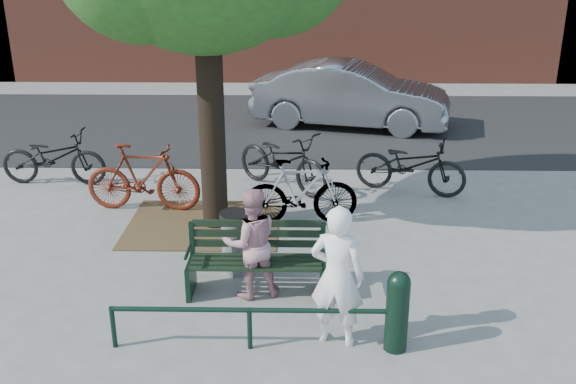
{
  "coord_description": "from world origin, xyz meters",
  "views": [
    {
      "loc": [
        0.53,
        -7.22,
        4.12
      ],
      "look_at": [
        0.38,
        1.0,
        1.02
      ],
      "focal_mm": 40.0,
      "sensor_mm": 36.0,
      "label": 1
    }
  ],
  "objects_px": {
    "person_right": "(251,243)",
    "bicycle_c": "(283,160)",
    "park_bench": "(257,257)",
    "person_left": "(337,276)",
    "litter_bin": "(236,242)",
    "bollard": "(397,308)",
    "parked_car": "(351,95)"
  },
  "relations": [
    {
      "from": "person_left",
      "to": "bicycle_c",
      "type": "relative_size",
      "value": 0.78
    },
    {
      "from": "person_left",
      "to": "litter_bin",
      "type": "height_order",
      "value": "person_left"
    },
    {
      "from": "bicycle_c",
      "to": "person_right",
      "type": "bearing_deg",
      "value": -143.85
    },
    {
      "from": "parked_car",
      "to": "bollard",
      "type": "bearing_deg",
      "value": -167.15
    },
    {
      "from": "person_left",
      "to": "park_bench",
      "type": "bearing_deg",
      "value": -34.49
    },
    {
      "from": "park_bench",
      "to": "litter_bin",
      "type": "relative_size",
      "value": 2.01
    },
    {
      "from": "person_left",
      "to": "person_right",
      "type": "xyz_separation_m",
      "value": [
        -1.01,
        1.03,
        -0.1
      ]
    },
    {
      "from": "person_left",
      "to": "parked_car",
      "type": "distance_m",
      "value": 9.48
    },
    {
      "from": "litter_bin",
      "to": "person_right",
      "type": "bearing_deg",
      "value": -67.79
    },
    {
      "from": "litter_bin",
      "to": "bicycle_c",
      "type": "relative_size",
      "value": 0.41
    },
    {
      "from": "person_right",
      "to": "parked_car",
      "type": "bearing_deg",
      "value": -118.51
    },
    {
      "from": "park_bench",
      "to": "bollard",
      "type": "bearing_deg",
      "value": -38.16
    },
    {
      "from": "person_left",
      "to": "litter_bin",
      "type": "bearing_deg",
      "value": -37.23
    },
    {
      "from": "person_left",
      "to": "person_right",
      "type": "relative_size",
      "value": 1.13
    },
    {
      "from": "person_left",
      "to": "parked_car",
      "type": "relative_size",
      "value": 0.34
    },
    {
      "from": "park_bench",
      "to": "person_right",
      "type": "xyz_separation_m",
      "value": [
        -0.06,
        -0.1,
        0.24
      ]
    },
    {
      "from": "park_bench",
      "to": "person_right",
      "type": "relative_size",
      "value": 1.2
    },
    {
      "from": "bollard",
      "to": "parked_car",
      "type": "distance_m",
      "value": 9.57
    },
    {
      "from": "bicycle_c",
      "to": "park_bench",
      "type": "bearing_deg",
      "value": -143.1
    },
    {
      "from": "person_left",
      "to": "bollard",
      "type": "distance_m",
      "value": 0.73
    },
    {
      "from": "person_left",
      "to": "bicycle_c",
      "type": "bearing_deg",
      "value": -66.3
    },
    {
      "from": "person_right",
      "to": "bollard",
      "type": "bearing_deg",
      "value": 128.96
    },
    {
      "from": "person_left",
      "to": "litter_bin",
      "type": "distance_m",
      "value": 2.12
    },
    {
      "from": "person_right",
      "to": "bicycle_c",
      "type": "relative_size",
      "value": 0.69
    },
    {
      "from": "park_bench",
      "to": "person_left",
      "type": "distance_m",
      "value": 1.51
    },
    {
      "from": "park_bench",
      "to": "bicycle_c",
      "type": "distance_m",
      "value": 3.82
    },
    {
      "from": "person_right",
      "to": "bicycle_c",
      "type": "bearing_deg",
      "value": -110.35
    },
    {
      "from": "parked_car",
      "to": "person_left",
      "type": "bearing_deg",
      "value": -171.1
    },
    {
      "from": "person_right",
      "to": "person_left",
      "type": "bearing_deg",
      "value": 118.29
    },
    {
      "from": "park_bench",
      "to": "person_left",
      "type": "xyz_separation_m",
      "value": [
        0.95,
        -1.13,
        0.34
      ]
    },
    {
      "from": "bollard",
      "to": "person_right",
      "type": "bearing_deg",
      "value": 145.08
    },
    {
      "from": "person_right",
      "to": "bicycle_c",
      "type": "distance_m",
      "value": 3.93
    }
  ]
}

